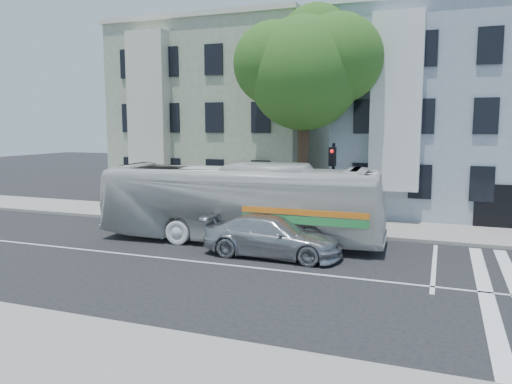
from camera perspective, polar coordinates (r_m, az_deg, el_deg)
The scene contains 10 objects.
ground at distance 17.88m, azimuth -2.01°, elevation -8.47°, with size 120.00×120.00×0.00m, color black.
sidewalk_far at distance 25.23m, azimuth 5.00°, elevation -3.57°, with size 80.00×4.00×0.15m, color gray.
sidewalk_near at distance 11.37m, azimuth -18.56°, elevation -18.18°, with size 80.00×4.00×0.15m, color gray.
building_left at distance 33.74m, azimuth -3.25°, elevation 8.51°, with size 12.00×10.00×11.00m, color gray.
building_right at distance 30.86m, azimuth 21.53°, elevation 8.09°, with size 12.00×10.00×11.00m, color #8996A3.
street_tree at distance 25.62m, azimuth 5.80°, elevation 14.02°, with size 7.30×5.90×11.10m.
bus at distance 21.23m, azimuth -1.81°, elevation -1.25°, with size 12.10×2.83×3.37m, color silver.
sedan at distance 19.06m, azimuth 1.91°, elevation -5.06°, with size 5.33×2.17×1.55m, color #B7B8BE.
hedge at distance 25.39m, azimuth -4.34°, elevation -2.52°, with size 8.50×0.84×0.70m, color #2E581C, non-canonical shape.
traffic_signal at distance 22.68m, azimuth 8.76°, elevation 1.81°, with size 0.42×0.53×4.17m.
Camera 1 is at (6.63, -15.85, 4.94)m, focal length 35.00 mm.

